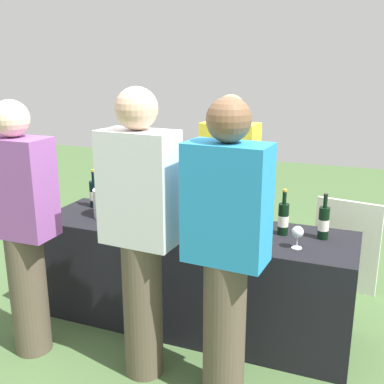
{
  "coord_description": "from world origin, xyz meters",
  "views": [
    {
      "loc": [
        1.11,
        -2.83,
        1.86
      ],
      "look_at": [
        0.0,
        0.0,
        1.0
      ],
      "focal_mm": 43.26,
      "sensor_mm": 36.0,
      "label": 1
    }
  ],
  "objects_px": {
    "wine_glass_0": "(126,214)",
    "wine_bottle_6": "(324,223)",
    "guest_1": "(140,229)",
    "server_pouring": "(229,190)",
    "wine_bottle_3": "(202,205)",
    "menu_board": "(346,246)",
    "wine_bottle_5": "(283,218)",
    "wine_bottle_0": "(94,194)",
    "wine_glass_1": "(155,213)",
    "wine_bottle_4": "(235,209)",
    "ice_bucket": "(107,203)",
    "wine_glass_2": "(298,233)",
    "guest_0": "(22,224)",
    "wine_bottle_2": "(157,204)",
    "guest_2": "(226,247)",
    "wine_bottle_1": "(119,196)"
  },
  "relations": [
    {
      "from": "wine_bottle_4",
      "to": "ice_bucket",
      "type": "distance_m",
      "value": 0.95
    },
    {
      "from": "ice_bucket",
      "to": "guest_0",
      "type": "distance_m",
      "value": 0.7
    },
    {
      "from": "wine_bottle_5",
      "to": "wine_glass_0",
      "type": "height_order",
      "value": "wine_bottle_5"
    },
    {
      "from": "wine_glass_2",
      "to": "server_pouring",
      "type": "height_order",
      "value": "server_pouring"
    },
    {
      "from": "wine_bottle_0",
      "to": "guest_2",
      "type": "xyz_separation_m",
      "value": [
        1.33,
        -0.8,
        0.05
      ]
    },
    {
      "from": "wine_bottle_4",
      "to": "wine_glass_0",
      "type": "bearing_deg",
      "value": -156.35
    },
    {
      "from": "wine_bottle_4",
      "to": "wine_glass_0",
      "type": "distance_m",
      "value": 0.76
    },
    {
      "from": "wine_bottle_0",
      "to": "wine_bottle_4",
      "type": "bearing_deg",
      "value": -0.67
    },
    {
      "from": "wine_bottle_0",
      "to": "wine_bottle_3",
      "type": "bearing_deg",
      "value": 0.92
    },
    {
      "from": "wine_bottle_1",
      "to": "guest_1",
      "type": "height_order",
      "value": "guest_1"
    },
    {
      "from": "wine_bottle_2",
      "to": "wine_bottle_5",
      "type": "relative_size",
      "value": 0.97
    },
    {
      "from": "guest_1",
      "to": "server_pouring",
      "type": "bearing_deg",
      "value": 86.62
    },
    {
      "from": "wine_bottle_3",
      "to": "server_pouring",
      "type": "height_order",
      "value": "server_pouring"
    },
    {
      "from": "wine_bottle_4",
      "to": "guest_0",
      "type": "distance_m",
      "value": 1.41
    },
    {
      "from": "wine_bottle_4",
      "to": "wine_glass_1",
      "type": "relative_size",
      "value": 2.19
    },
    {
      "from": "wine_bottle_0",
      "to": "wine_bottle_4",
      "type": "xyz_separation_m",
      "value": [
        1.16,
        -0.01,
        0.01
      ]
    },
    {
      "from": "wine_glass_2",
      "to": "menu_board",
      "type": "bearing_deg",
      "value": 76.93
    },
    {
      "from": "wine_bottle_3",
      "to": "wine_glass_1",
      "type": "relative_size",
      "value": 2.1
    },
    {
      "from": "wine_glass_0",
      "to": "guest_2",
      "type": "xyz_separation_m",
      "value": [
        0.87,
        -0.48,
        0.07
      ]
    },
    {
      "from": "wine_bottle_2",
      "to": "wine_glass_2",
      "type": "xyz_separation_m",
      "value": [
        1.04,
        -0.19,
        -0.01
      ]
    },
    {
      "from": "wine_bottle_4",
      "to": "guest_2",
      "type": "bearing_deg",
      "value": -77.09
    },
    {
      "from": "wine_glass_0",
      "to": "ice_bucket",
      "type": "relative_size",
      "value": 0.65
    },
    {
      "from": "wine_glass_1",
      "to": "wine_bottle_4",
      "type": "bearing_deg",
      "value": 28.14
    },
    {
      "from": "wine_bottle_4",
      "to": "menu_board",
      "type": "distance_m",
      "value": 1.2
    },
    {
      "from": "wine_bottle_5",
      "to": "wine_glass_0",
      "type": "relative_size",
      "value": 2.28
    },
    {
      "from": "ice_bucket",
      "to": "guest_0",
      "type": "xyz_separation_m",
      "value": [
        -0.2,
        -0.67,
        0.03
      ]
    },
    {
      "from": "wine_bottle_2",
      "to": "guest_2",
      "type": "bearing_deg",
      "value": -43.76
    },
    {
      "from": "wine_bottle_1",
      "to": "wine_bottle_6",
      "type": "height_order",
      "value": "wine_bottle_1"
    },
    {
      "from": "ice_bucket",
      "to": "wine_bottle_1",
      "type": "bearing_deg",
      "value": 91.12
    },
    {
      "from": "wine_glass_0",
      "to": "server_pouring",
      "type": "relative_size",
      "value": 0.08
    },
    {
      "from": "wine_glass_0",
      "to": "wine_glass_1",
      "type": "xyz_separation_m",
      "value": [
        0.2,
        0.04,
        0.01
      ]
    },
    {
      "from": "wine_bottle_3",
      "to": "menu_board",
      "type": "xyz_separation_m",
      "value": [
        0.98,
        0.8,
        -0.48
      ]
    },
    {
      "from": "wine_bottle_3",
      "to": "wine_bottle_6",
      "type": "distance_m",
      "value": 0.86
    },
    {
      "from": "guest_2",
      "to": "menu_board",
      "type": "bearing_deg",
      "value": 75.12
    },
    {
      "from": "server_pouring",
      "to": "guest_2",
      "type": "xyz_separation_m",
      "value": [
        0.37,
        -1.26,
        0.05
      ]
    },
    {
      "from": "server_pouring",
      "to": "guest_0",
      "type": "bearing_deg",
      "value": 57.72
    },
    {
      "from": "wine_bottle_5",
      "to": "guest_0",
      "type": "bearing_deg",
      "value": -152.43
    },
    {
      "from": "wine_bottle_2",
      "to": "ice_bucket",
      "type": "bearing_deg",
      "value": -166.49
    },
    {
      "from": "wine_bottle_2",
      "to": "wine_glass_2",
      "type": "distance_m",
      "value": 1.06
    },
    {
      "from": "wine_bottle_3",
      "to": "server_pouring",
      "type": "relative_size",
      "value": 0.19
    },
    {
      "from": "guest_2",
      "to": "wine_bottle_3",
      "type": "bearing_deg",
      "value": 121.88
    },
    {
      "from": "wine_glass_2",
      "to": "guest_0",
      "type": "relative_size",
      "value": 0.09
    },
    {
      "from": "wine_glass_1",
      "to": "menu_board",
      "type": "xyz_separation_m",
      "value": [
        1.22,
        1.09,
        -0.47
      ]
    },
    {
      "from": "wine_glass_1",
      "to": "guest_2",
      "type": "xyz_separation_m",
      "value": [
        0.67,
        -0.52,
        0.05
      ]
    },
    {
      "from": "wine_bottle_0",
      "to": "wine_bottle_1",
      "type": "bearing_deg",
      "value": 3.68
    },
    {
      "from": "wine_bottle_5",
      "to": "wine_glass_1",
      "type": "height_order",
      "value": "wine_bottle_5"
    },
    {
      "from": "wine_glass_2",
      "to": "guest_0",
      "type": "xyz_separation_m",
      "value": [
        -1.61,
        -0.57,
        0.03
      ]
    },
    {
      "from": "guest_1",
      "to": "guest_2",
      "type": "distance_m",
      "value": 0.52
    },
    {
      "from": "wine_glass_0",
      "to": "wine_bottle_6",
      "type": "bearing_deg",
      "value": 11.71
    },
    {
      "from": "wine_bottle_1",
      "to": "wine_bottle_3",
      "type": "relative_size",
      "value": 0.98
    }
  ]
}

